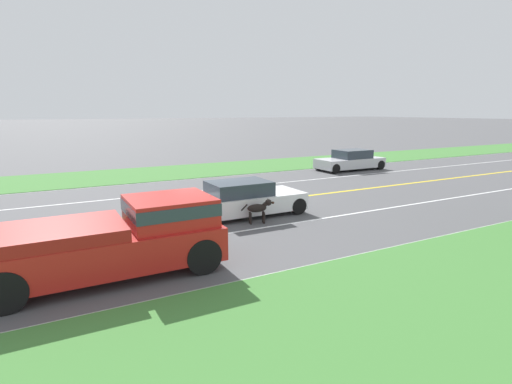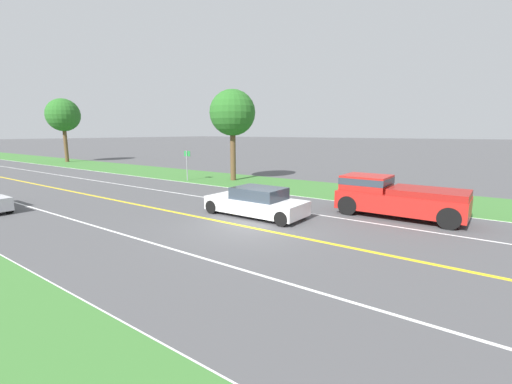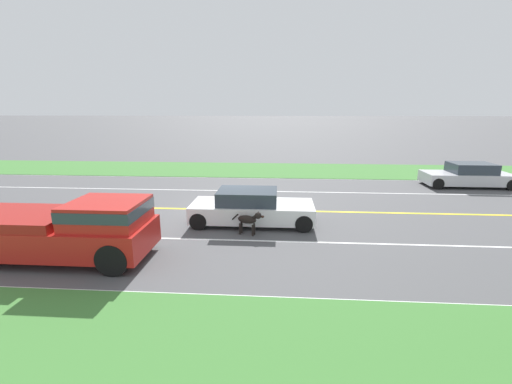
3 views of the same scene
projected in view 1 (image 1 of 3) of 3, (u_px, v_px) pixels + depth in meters
ground_plane at (204, 208)px, 16.01m from camera, size 400.00×400.00×0.00m
centre_divider_line at (204, 208)px, 16.01m from camera, size 0.18×160.00×0.01m
lane_edge_line_right at (305, 267)px, 9.98m from camera, size 0.14×160.00×0.01m
lane_edge_line_left at (158, 182)px, 22.05m from camera, size 0.14×160.00×0.01m
lane_dash_same_dir at (243, 231)px, 13.00m from camera, size 0.10×160.00×0.01m
lane_dash_oncoming at (177, 193)px, 19.03m from camera, size 0.10×160.00×0.01m
grass_verge_right at (399, 321)px, 7.39m from camera, size 6.00×160.00×0.03m
grass_verge_left at (145, 174)px, 24.63m from camera, size 6.00×160.00×0.03m
ego_car at (242, 199)px, 14.83m from camera, size 1.90×4.59×1.30m
dog at (259, 208)px, 13.80m from camera, size 0.45×1.16×0.86m
pickup_truck at (117, 238)px, 9.39m from camera, size 2.11×5.28×1.76m
oncoming_car at (350, 161)px, 26.42m from camera, size 1.93×4.62×1.33m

